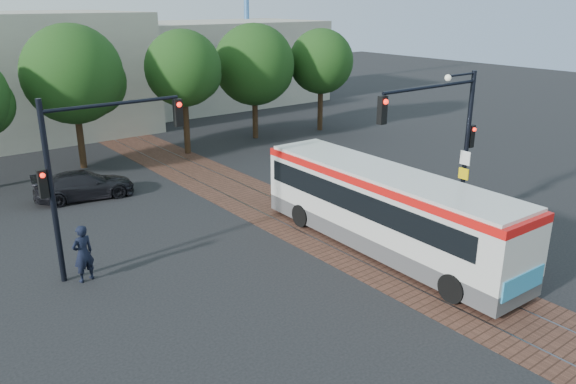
{
  "coord_description": "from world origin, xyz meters",
  "views": [
    {
      "loc": [
        -13.8,
        -13.58,
        8.76
      ],
      "look_at": [
        -1.02,
        2.9,
        1.6
      ],
      "focal_mm": 35.0,
      "sensor_mm": 36.0,
      "label": 1
    }
  ],
  "objects_px": {
    "signal_pole_main": "(449,128)",
    "signal_pole_left": "(85,162)",
    "city_bus": "(384,206)",
    "traffic_island": "(457,217)",
    "officer": "(83,253)",
    "parked_car": "(84,185)"
  },
  "relations": [
    {
      "from": "signal_pole_main",
      "to": "signal_pole_left",
      "type": "xyz_separation_m",
      "value": [
        -12.23,
        4.8,
        -0.29
      ]
    },
    {
      "from": "signal_pole_left",
      "to": "parked_car",
      "type": "distance_m",
      "value": 8.63
    },
    {
      "from": "city_bus",
      "to": "signal_pole_main",
      "type": "height_order",
      "value": "signal_pole_main"
    },
    {
      "from": "signal_pole_main",
      "to": "parked_car",
      "type": "height_order",
      "value": "signal_pole_main"
    },
    {
      "from": "traffic_island",
      "to": "city_bus",
      "type": "bearing_deg",
      "value": 176.64
    },
    {
      "from": "signal_pole_main",
      "to": "officer",
      "type": "height_order",
      "value": "signal_pole_main"
    },
    {
      "from": "city_bus",
      "to": "parked_car",
      "type": "relative_size",
      "value": 2.54
    },
    {
      "from": "city_bus",
      "to": "signal_pole_main",
      "type": "relative_size",
      "value": 1.87
    },
    {
      "from": "traffic_island",
      "to": "signal_pole_left",
      "type": "bearing_deg",
      "value": 159.64
    },
    {
      "from": "officer",
      "to": "city_bus",
      "type": "bearing_deg",
      "value": 144.31
    },
    {
      "from": "city_bus",
      "to": "officer",
      "type": "height_order",
      "value": "city_bus"
    },
    {
      "from": "traffic_island",
      "to": "parked_car",
      "type": "relative_size",
      "value": 1.17
    },
    {
      "from": "signal_pole_main",
      "to": "traffic_island",
      "type": "bearing_deg",
      "value": -5.36
    },
    {
      "from": "city_bus",
      "to": "signal_pole_main",
      "type": "bearing_deg",
      "value": -1.35
    },
    {
      "from": "signal_pole_main",
      "to": "officer",
      "type": "xyz_separation_m",
      "value": [
        -12.78,
        4.37,
        -3.18
      ]
    },
    {
      "from": "signal_pole_left",
      "to": "parked_car",
      "type": "height_order",
      "value": "signal_pole_left"
    },
    {
      "from": "signal_pole_left",
      "to": "officer",
      "type": "xyz_separation_m",
      "value": [
        -0.55,
        -0.43,
        -2.89
      ]
    },
    {
      "from": "city_bus",
      "to": "signal_pole_left",
      "type": "relative_size",
      "value": 1.87
    },
    {
      "from": "signal_pole_left",
      "to": "officer",
      "type": "bearing_deg",
      "value": -141.97
    },
    {
      "from": "city_bus",
      "to": "parked_car",
      "type": "height_order",
      "value": "city_bus"
    },
    {
      "from": "city_bus",
      "to": "officer",
      "type": "relative_size",
      "value": 5.77
    },
    {
      "from": "signal_pole_main",
      "to": "parked_car",
      "type": "xyz_separation_m",
      "value": [
        -10.02,
        12.5,
        -3.51
      ]
    }
  ]
}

